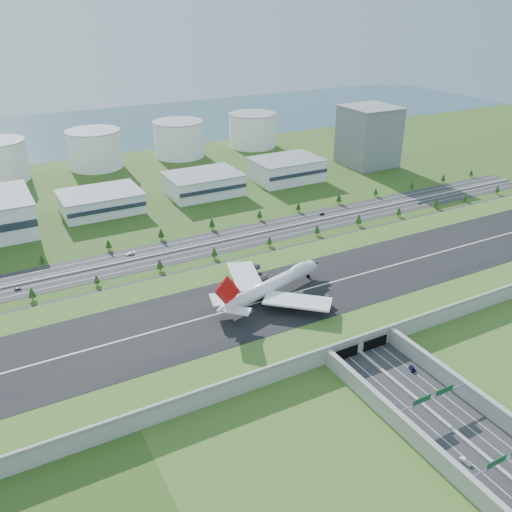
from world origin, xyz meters
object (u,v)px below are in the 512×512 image
car_0 (391,403)px  car_6 (420,202)px  car_2 (412,369)px  car_1 (465,461)px  office_tower (368,136)px  car_5 (322,214)px  boeing_747 (272,285)px  car_4 (18,289)px  car_7 (130,254)px

car_0 → car_6: bearing=21.7°
car_2 → car_6: (155.42, 158.44, 0.06)m
car_2 → car_6: bearing=-112.2°
car_1 → car_2: car_1 is taller
office_tower → car_5: 150.35m
boeing_747 → car_2: boeing_747 is taller
car_0 → office_tower: bearing=30.8°
car_2 → car_4: size_ratio=1.19×
car_0 → car_7: bearing=83.5°
boeing_747 → car_6: (184.49, 84.55, -13.87)m
car_5 → car_6: size_ratio=0.77×
car_7 → car_2: bearing=19.5°
office_tower → car_0: office_tower is taller
car_7 → car_5: bearing=85.9°
boeing_747 → car_4: (-115.53, 86.09, -13.90)m
car_1 → car_5: bearing=61.1°
boeing_747 → car_1: bearing=-102.6°
office_tower → car_1: size_ratio=12.33×
car_4 → car_6: 300.02m
car_6 → car_4: bearing=73.9°
office_tower → car_6: size_ratio=10.54×
car_4 → car_5: bearing=-69.9°
car_0 → car_4: 211.08m
car_4 → car_7: size_ratio=0.73×
car_2 → car_6: 221.94m
office_tower → boeing_747: bearing=-138.4°
office_tower → car_1: bearing=-123.4°
car_0 → car_2: car_0 is taller
car_4 → car_6: (300.02, -1.53, 0.04)m
office_tower → car_1: 378.84m
boeing_747 → car_6: size_ratio=14.34×
car_4 → car_5: 216.97m
car_2 → car_6: car_6 is taller
office_tower → car_7: bearing=-160.8°
car_2 → car_7: (-75.65, 174.70, 0.14)m
boeing_747 → car_5: boeing_747 is taller
boeing_747 → car_7: size_ratio=13.54×
car_1 → car_6: bearing=43.3°
car_0 → car_1: size_ratio=0.93×
car_0 → car_5: car_0 is taller
office_tower → car_2: bearing=-125.2°
car_4 → car_7: 70.50m
boeing_747 → car_5: (100.97, 100.35, -13.93)m
car_1 → car_7: bearing=97.4°
car_1 → car_6: car_1 is taller
car_1 → office_tower: bearing=50.2°
car_4 → car_5: (216.50, 14.26, -0.03)m
car_0 → car_4: (-121.22, 172.80, -0.02)m
office_tower → boeing_747: office_tower is taller
car_4 → car_7: car_7 is taller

